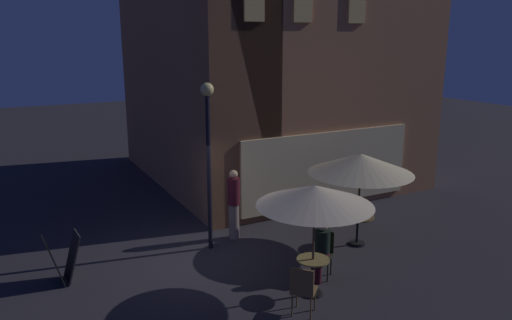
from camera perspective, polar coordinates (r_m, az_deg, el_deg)
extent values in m
plane|color=#29252A|center=(11.29, -7.04, -11.73)|extent=(60.00, 60.00, 0.00)
cube|color=#A66C48|center=(14.91, 7.55, 10.47)|extent=(7.97, 2.04, 8.00)
cube|color=#A66C48|center=(16.57, -8.06, 10.78)|extent=(2.04, 8.84, 8.00)
cube|color=#EBC471|center=(12.57, -0.22, 17.82)|extent=(0.55, 0.06, 0.95)
cube|color=#EBC471|center=(13.27, 5.42, 17.55)|extent=(0.55, 0.06, 0.95)
cube|color=#EBC471|center=(14.29, 11.53, 17.08)|extent=(0.55, 0.06, 0.95)
cube|color=beige|center=(14.26, 8.35, -0.93)|extent=(5.58, 0.08, 2.10)
cylinder|color=black|center=(11.39, -5.44, -1.59)|extent=(0.10, 0.10, 3.67)
sphere|color=#F9E082|center=(11.04, -5.67, 8.09)|extent=(0.30, 0.30, 0.30)
cube|color=black|center=(10.97, -20.42, -10.39)|extent=(0.35, 0.57, 1.00)
cube|color=black|center=(10.92, -22.30, -10.68)|extent=(0.35, 0.57, 1.00)
cylinder|color=black|center=(12.39, 11.50, -9.43)|extent=(0.40, 0.40, 0.03)
cylinder|color=black|center=(12.27, 11.58, -7.99)|extent=(0.06, 0.06, 0.70)
cylinder|color=brown|center=(12.14, 11.66, -6.40)|extent=(0.77, 0.77, 0.03)
cylinder|color=black|center=(10.05, 6.47, -15.03)|extent=(0.40, 0.40, 0.03)
cylinder|color=black|center=(9.89, 6.53, -13.29)|extent=(0.06, 0.06, 0.71)
cylinder|color=olive|center=(9.73, 6.59, -11.34)|extent=(0.63, 0.63, 0.03)
cylinder|color=black|center=(12.39, 11.51, -9.36)|extent=(0.36, 0.36, 0.06)
cylinder|color=#523B21|center=(12.01, 11.75, -4.65)|extent=(0.05, 0.05, 2.21)
cone|color=beige|center=(11.76, 11.97, -0.40)|extent=(2.46, 2.46, 0.47)
cylinder|color=black|center=(10.05, 6.48, -14.95)|extent=(0.36, 0.36, 0.06)
cylinder|color=#463529|center=(9.58, 6.65, -9.43)|extent=(0.05, 0.05, 2.17)
cone|color=beige|center=(9.25, 6.81, -4.08)|extent=(2.21, 2.21, 0.39)
cylinder|color=brown|center=(9.51, 4.72, -15.34)|extent=(0.03, 0.03, 0.45)
cylinder|color=brown|center=(9.45, 6.80, -15.62)|extent=(0.03, 0.03, 0.45)
cylinder|color=brown|center=(9.22, 4.18, -16.33)|extent=(0.03, 0.03, 0.45)
cylinder|color=brown|center=(9.16, 6.34, -16.63)|extent=(0.03, 0.03, 0.45)
cube|color=brown|center=(9.22, 5.55, -14.68)|extent=(0.60, 0.60, 0.04)
cube|color=brown|center=(8.93, 5.29, -13.80)|extent=(0.32, 0.34, 0.48)
cylinder|color=black|center=(10.45, 8.24, -12.57)|extent=(0.03, 0.03, 0.46)
cylinder|color=black|center=(10.52, 6.44, -12.34)|extent=(0.03, 0.03, 0.46)
cylinder|color=black|center=(10.74, 8.63, -11.82)|extent=(0.03, 0.03, 0.46)
cylinder|color=black|center=(10.81, 6.87, -11.60)|extent=(0.03, 0.03, 0.46)
cube|color=black|center=(10.52, 7.59, -10.87)|extent=(0.59, 0.59, 0.04)
cube|color=black|center=(10.59, 7.86, -9.26)|extent=(0.31, 0.34, 0.46)
cube|color=#45121C|center=(10.39, 7.42, -11.11)|extent=(0.48, 0.48, 0.14)
cylinder|color=#45121C|center=(10.36, 7.17, -12.69)|extent=(0.14, 0.14, 0.49)
cylinder|color=black|center=(10.41, 7.64, -9.42)|extent=(0.32, 0.32, 0.55)
sphere|color=beige|center=(10.27, 7.71, -7.52)|extent=(0.21, 0.21, 0.21)
cylinder|color=gray|center=(12.38, -2.55, -7.04)|extent=(0.26, 0.26, 0.88)
cylinder|color=#48131F|center=(12.12, -2.59, -3.61)|extent=(0.30, 0.30, 0.67)
sphere|color=tan|center=(12.00, -2.61, -1.66)|extent=(0.21, 0.21, 0.21)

